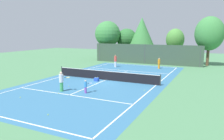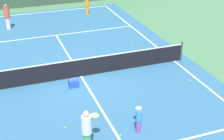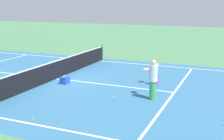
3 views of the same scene
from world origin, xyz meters
name	(u,v)px [view 1 (image 1 of 3)]	position (x,y,z in m)	size (l,w,h in m)	color
ground_plane	(106,80)	(0.00, 0.00, 0.00)	(80.00, 80.00, 0.00)	#4C8456
court_surface	(106,80)	(0.00, 0.00, 0.00)	(13.00, 25.00, 0.01)	teal
tennis_net	(106,75)	(0.00, 0.00, 0.51)	(11.90, 0.10, 1.10)	#333833
perimeter_fence	(145,54)	(0.00, 14.00, 1.60)	(18.00, 0.12, 3.20)	#384C3D
tree_0	(209,34)	(9.42, 16.24, 4.92)	(4.31, 3.69, 7.53)	brown
tree_1	(175,40)	(3.80, 19.65, 3.89)	(3.20, 3.26, 5.82)	brown
tree_2	(108,34)	(-7.98, 16.23, 4.87)	(4.72, 4.72, 7.25)	brown
tree_3	(142,31)	(-2.07, 18.57, 5.38)	(4.44, 4.44, 7.87)	brown
tree_4	(127,39)	(-5.12, 18.75, 3.93)	(3.89, 3.89, 5.89)	brown
player_0	(159,63)	(3.31, 10.14, 0.77)	(0.32, 0.32, 1.51)	orange
player_1	(86,86)	(0.88, -5.32, 0.59)	(0.54, 0.82, 1.13)	purple
player_2	(61,81)	(-1.32, -5.74, 0.89)	(0.84, 0.82, 1.73)	#3FA559
player_3	(115,61)	(-2.91, 8.78, 0.93)	(0.39, 0.39, 1.81)	silver
ball_crate	(96,79)	(-0.62, -0.94, 0.18)	(0.46, 0.35, 0.43)	blue
tennis_ball_0	(59,93)	(-1.06, -6.47, 0.03)	(0.07, 0.07, 0.07)	#CCE533
tennis_ball_1	(96,77)	(-1.57, 0.71, 0.03)	(0.07, 0.07, 0.07)	#CCE533
tennis_ball_2	(53,80)	(-5.18, -2.48, 0.03)	(0.07, 0.07, 0.07)	#CCE533
tennis_ball_3	(144,90)	(5.06, -2.43, 0.03)	(0.07, 0.07, 0.07)	#CCE533
tennis_ball_4	(69,86)	(-1.79, -4.14, 0.03)	(0.07, 0.07, 0.07)	#CCE533
tennis_ball_5	(151,78)	(4.19, 3.06, 0.03)	(0.07, 0.07, 0.07)	#CCE533
tennis_ball_6	(48,115)	(1.47, -10.56, 0.03)	(0.07, 0.07, 0.07)	#CCE533
tennis_ball_7	(119,70)	(-1.42, 6.59, 0.03)	(0.07, 0.07, 0.07)	#CCE533
tennis_ball_8	(78,92)	(0.11, -5.36, 0.03)	(0.07, 0.07, 0.07)	#CCE533
tennis_ball_9	(20,97)	(-3.01, -8.69, 0.03)	(0.07, 0.07, 0.07)	#CCE533
tennis_ball_10	(138,81)	(3.34, 0.95, 0.03)	(0.07, 0.07, 0.07)	#CCE533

